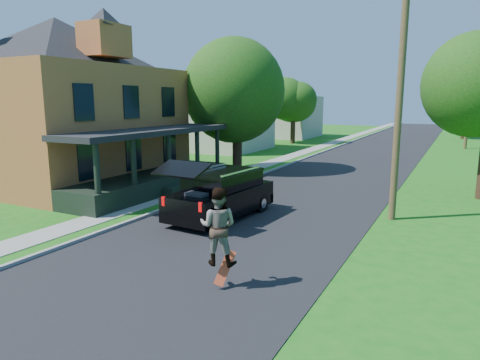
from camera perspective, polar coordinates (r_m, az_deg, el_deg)
The scene contains 16 objects.
ground at distance 13.21m, azimuth -4.53°, elevation -9.27°, with size 140.00×140.00×0.00m, color #146013.
street at distance 31.56m, azimuth 15.00°, elevation 2.03°, with size 8.00×120.00×0.02m, color black.
curb at distance 32.65m, azimuth 8.05°, elevation 2.56°, with size 0.15×120.00×0.12m, color gray.
sidewalk at distance 33.19m, azimuth 5.52°, elevation 2.74°, with size 1.30×120.00×0.03m, color gray.
front_walk at distance 23.51m, azimuth -16.58°, elevation -0.87°, with size 6.50×1.20×0.03m, color gray.
main_house at distance 25.50m, azimuth -22.64°, elevation 10.76°, with size 15.56×15.56×10.10m.
neighbor_house_mid at distance 39.96m, azimuth -2.90°, elevation 10.12°, with size 12.78×12.78×8.30m.
neighbor_house_far at distance 54.39m, azimuth 5.75°, elevation 10.19°, with size 12.78×12.78×8.30m.
black_suv at distance 16.43m, azimuth -2.53°, elevation -1.91°, with size 2.39×5.36×2.43m.
skateboarder at distance 10.26m, azimuth -2.93°, elevation -6.16°, with size 1.07×0.92×1.89m.
skateboard at distance 10.57m, azimuth -2.01°, elevation -11.77°, with size 0.31×0.66×0.81m.
tree_left_mid at distance 27.17m, azimuth -0.42°, elevation 13.16°, with size 6.71×6.73×9.02m.
tree_left_far at distance 45.78m, azimuth 7.14°, elevation 10.77°, with size 5.50×5.63×7.22m.
tree_right_far at distance 57.50m, azimuth 27.99°, elevation 10.05°, with size 6.22×6.33×8.07m.
utility_pole_near at distance 16.87m, azimuth 20.62°, elevation 11.98°, with size 1.60×0.30×9.89m.
utility_pole_far at distance 45.57m, azimuth 28.35°, elevation 10.37°, with size 1.82×0.38×10.33m.
Camera 1 is at (6.61, -10.53, 4.47)m, focal length 32.00 mm.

